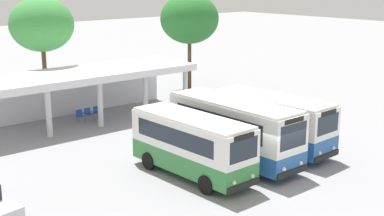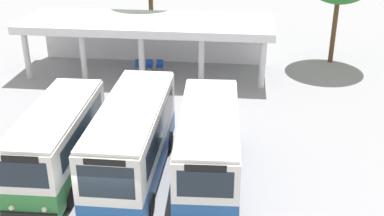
{
  "view_description": "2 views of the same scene",
  "coord_description": "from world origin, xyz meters",
  "px_view_note": "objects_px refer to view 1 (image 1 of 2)",
  "views": [
    {
      "loc": [
        -18.55,
        -15.44,
        9.51
      ],
      "look_at": [
        0.16,
        6.62,
        2.33
      ],
      "focal_mm": 49.59,
      "sensor_mm": 36.0,
      "label": 1
    },
    {
      "loc": [
        4.53,
        -13.46,
        11.09
      ],
      "look_at": [
        2.28,
        6.93,
        1.65
      ],
      "focal_mm": 45.87,
      "sensor_mm": 36.0,
      "label": 2
    }
  ],
  "objects_px": {
    "city_bus_middle_cream": "(271,120)",
    "waiting_chair_end_by_column": "(80,115)",
    "city_bus_nearest_orange": "(192,143)",
    "waiting_chair_middle_seat": "(97,111)",
    "city_bus_second_in_row": "(234,128)",
    "waiting_chair_second_from_end": "(88,113)"
  },
  "relations": [
    {
      "from": "city_bus_nearest_orange",
      "to": "waiting_chair_second_from_end",
      "type": "relative_size",
      "value": 8.15
    },
    {
      "from": "city_bus_middle_cream",
      "to": "waiting_chair_end_by_column",
      "type": "bearing_deg",
      "value": 114.14
    },
    {
      "from": "city_bus_middle_cream",
      "to": "waiting_chair_second_from_end",
      "type": "distance_m",
      "value": 13.1
    },
    {
      "from": "waiting_chair_end_by_column",
      "to": "waiting_chair_second_from_end",
      "type": "distance_m",
      "value": 0.68
    },
    {
      "from": "waiting_chair_end_by_column",
      "to": "city_bus_second_in_row",
      "type": "bearing_deg",
      "value": -78.9
    },
    {
      "from": "waiting_chair_end_by_column",
      "to": "waiting_chair_second_from_end",
      "type": "relative_size",
      "value": 1.0
    },
    {
      "from": "city_bus_second_in_row",
      "to": "city_bus_middle_cream",
      "type": "relative_size",
      "value": 1.06
    },
    {
      "from": "city_bus_second_in_row",
      "to": "city_bus_middle_cream",
      "type": "height_order",
      "value": "city_bus_second_in_row"
    },
    {
      "from": "waiting_chair_end_by_column",
      "to": "waiting_chair_second_from_end",
      "type": "bearing_deg",
      "value": 4.95
    },
    {
      "from": "waiting_chair_middle_seat",
      "to": "waiting_chair_end_by_column",
      "type": "bearing_deg",
      "value": -177.06
    },
    {
      "from": "city_bus_second_in_row",
      "to": "waiting_chair_end_by_column",
      "type": "height_order",
      "value": "city_bus_second_in_row"
    },
    {
      "from": "city_bus_second_in_row",
      "to": "waiting_chair_middle_seat",
      "type": "bearing_deg",
      "value": 94.85
    },
    {
      "from": "city_bus_nearest_orange",
      "to": "waiting_chair_end_by_column",
      "type": "relative_size",
      "value": 8.15
    },
    {
      "from": "city_bus_second_in_row",
      "to": "waiting_chair_middle_seat",
      "type": "relative_size",
      "value": 9.24
    },
    {
      "from": "city_bus_second_in_row",
      "to": "waiting_chair_second_from_end",
      "type": "bearing_deg",
      "value": 97.97
    },
    {
      "from": "waiting_chair_end_by_column",
      "to": "waiting_chair_second_from_end",
      "type": "xyz_separation_m",
      "value": [
        0.68,
        0.06,
        0.0
      ]
    },
    {
      "from": "waiting_chair_second_from_end",
      "to": "city_bus_middle_cream",
      "type": "bearing_deg",
      "value": -68.68
    },
    {
      "from": "city_bus_second_in_row",
      "to": "waiting_chair_end_by_column",
      "type": "relative_size",
      "value": 9.24
    },
    {
      "from": "city_bus_nearest_orange",
      "to": "city_bus_second_in_row",
      "type": "bearing_deg",
      "value": 3.15
    },
    {
      "from": "city_bus_nearest_orange",
      "to": "waiting_chair_second_from_end",
      "type": "xyz_separation_m",
      "value": [
        1.31,
        12.42,
        -1.16
      ]
    },
    {
      "from": "city_bus_nearest_orange",
      "to": "waiting_chair_middle_seat",
      "type": "relative_size",
      "value": 8.15
    },
    {
      "from": "waiting_chair_end_by_column",
      "to": "waiting_chair_middle_seat",
      "type": "distance_m",
      "value": 1.36
    }
  ]
}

